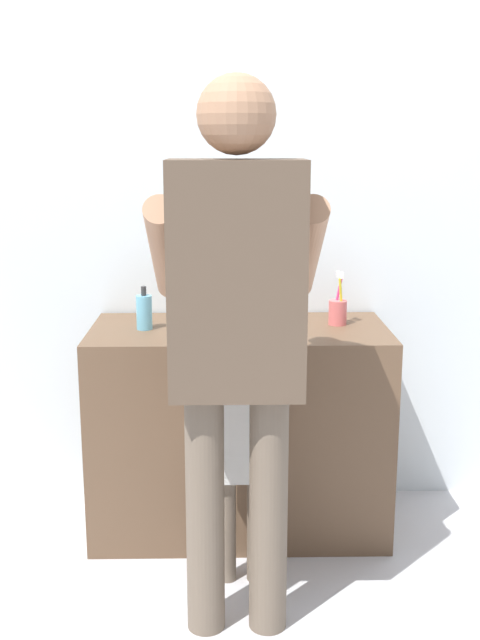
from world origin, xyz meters
The scene contains 9 objects.
ground_plane centered at (0.00, 0.00, 0.00)m, with size 14.00×14.00×0.00m, color silver.
back_wall centered at (0.00, 0.62, 1.35)m, with size 4.40×0.08×2.70m.
vanity_cabinet centered at (0.00, 0.30, 0.41)m, with size 1.14×0.54×0.81m, color brown.
sink_basin centered at (0.00, 0.28, 0.87)m, with size 0.34×0.34×0.11m.
faucet centered at (0.00, 0.49, 0.90)m, with size 0.18×0.14×0.18m.
toothbrush_cup centered at (0.38, 0.35, 0.87)m, with size 0.07×0.07×0.21m.
soap_bottle centered at (-0.36, 0.29, 0.88)m, with size 0.06×0.06×0.16m.
child_toddler centered at (0.00, -0.10, 0.50)m, with size 0.26×0.26×0.84m.
adult_parent centered at (-0.02, -0.36, 1.02)m, with size 0.52×0.55×1.69m.
Camera 1 is at (-0.05, -2.56, 1.51)m, focal length 43.33 mm.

